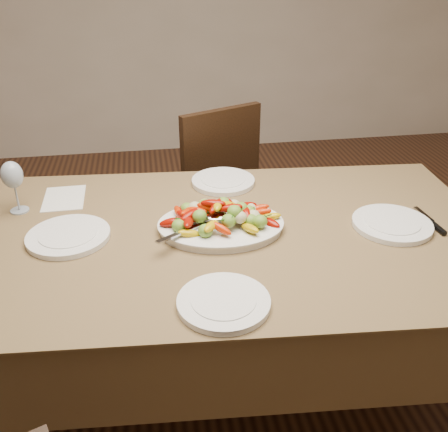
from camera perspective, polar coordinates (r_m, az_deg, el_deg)
floor at (r=2.06m, az=6.16°, el=-22.93°), size 6.00×6.00×0.00m
dining_table at (r=1.90m, az=0.00°, el=-11.74°), size 1.91×1.18×0.76m
chair_far at (r=2.64m, az=-2.51°, el=3.19°), size 0.55×0.55×0.95m
serving_platter at (r=1.69m, az=-0.36°, el=-1.25°), size 0.43×0.34×0.02m
roasted_vegetables at (r=1.66m, az=-0.37°, el=0.46°), size 0.35×0.25×0.09m
serving_spoon at (r=1.63m, az=-2.54°, el=-0.87°), size 0.23×0.25×0.03m
plate_left at (r=1.72m, az=-17.35°, el=-2.23°), size 0.27×0.27×0.02m
plate_right at (r=1.80m, az=18.64°, el=-0.90°), size 0.27×0.27×0.02m
plate_far at (r=2.02m, az=-0.09°, el=3.97°), size 0.25×0.25×0.02m
plate_near at (r=1.36m, az=-0.04°, el=-9.86°), size 0.25×0.25×0.02m
wine_glass at (r=1.91m, az=-22.85°, el=3.22°), size 0.08×0.08×0.20m
menu_card at (r=2.00m, az=-17.80°, el=1.95°), size 0.15×0.21×0.00m
table_knife at (r=1.87m, az=22.54°, el=-0.62°), size 0.03×0.20×0.01m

